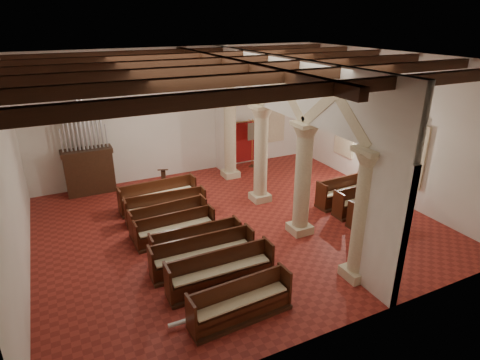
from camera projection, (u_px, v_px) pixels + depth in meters
name	position (u px, v px, depth m)	size (l,w,h in m)	color
floor	(237.00, 224.00, 15.06)	(14.00, 14.00, 0.00)	maroon
ceiling	(236.00, 59.00, 12.77)	(14.00, 14.00, 0.00)	black
wall_back	(182.00, 113.00, 18.91)	(14.00, 0.02, 6.00)	white
wall_front	(352.00, 223.00, 8.93)	(14.00, 0.02, 6.00)	white
wall_left	(9.00, 182.00, 11.09)	(0.02, 12.00, 6.00)	white
wall_right	(388.00, 126.00, 16.74)	(0.02, 12.00, 6.00)	white
ceiling_beams	(236.00, 64.00, 12.84)	(13.80, 11.80, 0.30)	#3A1F12
arcade	(282.00, 127.00, 14.43)	(0.90, 11.90, 6.00)	beige
window_right_a	(413.00, 154.00, 15.79)	(0.03, 1.00, 2.20)	#39806B
window_right_b	(346.00, 130.00, 19.12)	(0.03, 1.00, 2.20)	#39806B
window_back	(273.00, 119.00, 21.21)	(1.00, 0.03, 2.20)	#39806B
pipe_organ	(88.00, 163.00, 17.29)	(2.10, 0.85, 4.40)	#3A1F12
lectern	(164.00, 181.00, 17.82)	(0.52, 0.55, 1.09)	#3C2013
dossal_curtain	(248.00, 141.00, 20.95)	(1.80, 0.07, 2.17)	#A01811
processional_banner	(252.00, 151.00, 20.54)	(0.57, 0.73, 2.50)	#3A1F12
hymnal_box_a	(281.00, 293.00, 10.96)	(0.30, 0.25, 0.30)	navy
hymnal_box_b	(231.00, 247.00, 13.16)	(0.29, 0.23, 0.29)	#163699
hymnal_box_c	(229.00, 229.00, 14.24)	(0.28, 0.23, 0.28)	#153897
tube_heater_a	(190.00, 319.00, 10.13)	(0.11, 0.11, 1.14)	white
tube_heater_b	(247.00, 303.00, 10.69)	(0.11, 0.11, 1.15)	silver
nave_pew_0	(241.00, 307.00, 10.28)	(2.80, 0.86, 1.08)	#3A1F12
nave_pew_1	(221.00, 276.00, 11.47)	(3.16, 0.77, 1.12)	#3A1F12
nave_pew_2	(203.00, 258.00, 12.31)	(3.25, 0.79, 1.09)	#3A1F12
nave_pew_3	(197.00, 247.00, 12.95)	(2.96, 0.74, 1.05)	#3A1F12
nave_pew_4	(176.00, 232.00, 13.89)	(2.80, 0.73, 0.99)	#3A1F12
nave_pew_5	(169.00, 222.00, 14.49)	(2.84, 0.88, 1.06)	#3A1F12
nave_pew_6	(166.00, 210.00, 15.37)	(3.09, 0.84, 1.04)	#3A1F12
nave_pew_7	(159.00, 199.00, 16.24)	(3.15, 0.89, 1.13)	#3A1F12
aisle_pew_0	(374.00, 215.00, 15.00)	(2.21, 0.82, 1.07)	#3A1F12
aisle_pew_1	(357.00, 205.00, 15.75)	(1.99, 0.74, 1.09)	#3A1F12
aisle_pew_2	(342.00, 195.00, 16.56)	(2.33, 0.87, 1.13)	#3A1F12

